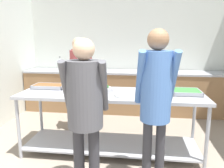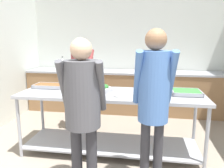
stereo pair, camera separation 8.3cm
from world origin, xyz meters
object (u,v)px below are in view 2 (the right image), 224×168
(broccoli_bowl, at_px, (104,89))
(serving_tray_greens, at_px, (186,93))
(guest_serving_left, at_px, (154,93))
(guest_serving_right, at_px, (83,101))
(sauce_pan, at_px, (76,90))
(water_bottle, at_px, (63,64))
(plate_stack, at_px, (123,95))
(serving_tray_vegetables, at_px, (153,91))
(serving_tray_roast, at_px, (50,86))
(cook_behind_counter, at_px, (81,74))

(broccoli_bowl, relative_size, serving_tray_greens, 0.63)
(guest_serving_left, height_order, guest_serving_right, guest_serving_left)
(guest_serving_right, bearing_deg, sauce_pan, 112.52)
(serving_tray_greens, xyz_separation_m, water_bottle, (-2.39, 1.75, 0.14))
(plate_stack, distance_m, guest_serving_left, 0.65)
(water_bottle, bearing_deg, serving_tray_vegetables, -41.22)
(serving_tray_roast, height_order, sauce_pan, sauce_pan)
(broccoli_bowl, distance_m, plate_stack, 0.34)
(serving_tray_roast, height_order, serving_tray_greens, same)
(sauce_pan, xyz_separation_m, serving_tray_greens, (1.45, 0.15, -0.02))
(serving_tray_greens, height_order, cook_behind_counter, cook_behind_counter)
(serving_tray_roast, distance_m, broccoli_bowl, 0.87)
(guest_serving_left, xyz_separation_m, cook_behind_counter, (-1.16, 1.33, -0.05))
(plate_stack, relative_size, guest_serving_right, 0.16)
(plate_stack, height_order, cook_behind_counter, cook_behind_counter)
(serving_tray_greens, xyz_separation_m, guest_serving_right, (-1.14, -0.90, 0.09))
(guest_serving_right, bearing_deg, plate_stack, 63.14)
(serving_tray_vegetables, bearing_deg, water_bottle, 138.78)
(plate_stack, xyz_separation_m, water_bottle, (-1.58, 1.99, 0.15))
(serving_tray_roast, distance_m, cook_behind_counter, 0.59)
(broccoli_bowl, bearing_deg, guest_serving_right, -93.62)
(serving_tray_roast, relative_size, plate_stack, 1.83)
(water_bottle, bearing_deg, guest_serving_left, -52.19)
(serving_tray_greens, bearing_deg, guest_serving_right, -141.79)
(serving_tray_roast, bearing_deg, serving_tray_vegetables, -2.38)
(serving_tray_greens, bearing_deg, water_bottle, 143.72)
(plate_stack, xyz_separation_m, cook_behind_counter, (-0.80, 0.82, 0.12))
(cook_behind_counter, distance_m, water_bottle, 1.41)
(plate_stack, height_order, guest_serving_left, guest_serving_left)
(guest_serving_left, relative_size, cook_behind_counter, 1.04)
(plate_stack, height_order, serving_tray_vegetables, serving_tray_vegetables)
(guest_serving_left, bearing_deg, serving_tray_vegetables, 88.90)
(serving_tray_vegetables, xyz_separation_m, guest_serving_right, (-0.71, -0.94, 0.09))
(water_bottle, bearing_deg, serving_tray_greens, -36.28)
(serving_tray_vegetables, height_order, serving_tray_greens, same)
(sauce_pan, bearing_deg, cook_behind_counter, 102.41)
(plate_stack, bearing_deg, broccoli_bowl, 146.59)
(broccoli_bowl, height_order, guest_serving_right, guest_serving_right)
(serving_tray_vegetables, bearing_deg, guest_serving_left, -91.10)
(serving_tray_roast, bearing_deg, cook_behind_counter, 55.30)
(serving_tray_vegetables, height_order, water_bottle, water_bottle)
(broccoli_bowl, distance_m, serving_tray_vegetables, 0.66)
(broccoli_bowl, distance_m, guest_serving_left, 0.96)
(sauce_pan, xyz_separation_m, serving_tray_vegetables, (1.02, 0.18, -0.02))
(broccoli_bowl, bearing_deg, serving_tray_vegetables, 7.93)
(serving_tray_roast, height_order, guest_serving_left, guest_serving_left)
(guest_serving_right, distance_m, water_bottle, 2.93)
(sauce_pan, height_order, guest_serving_right, guest_serving_right)
(sauce_pan, height_order, cook_behind_counter, cook_behind_counter)
(guest_serving_left, bearing_deg, sauce_pan, 148.94)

